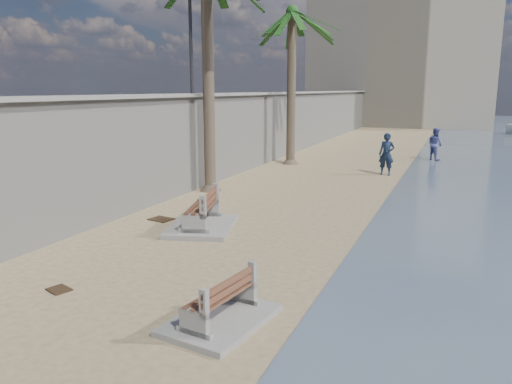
% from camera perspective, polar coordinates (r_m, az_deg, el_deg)
% --- Properties ---
extents(seawall, '(0.45, 70.00, 3.50)m').
position_cam_1_polar(seawall, '(26.33, 1.24, 7.29)').
color(seawall, gray).
rests_on(seawall, ground_plane).
extents(wall_cap, '(0.80, 70.00, 0.12)m').
position_cam_1_polar(wall_cap, '(26.25, 1.26, 11.21)').
color(wall_cap, gray).
rests_on(wall_cap, seawall).
extents(end_building, '(18.00, 12.00, 14.00)m').
position_cam_1_polar(end_building, '(56.94, 16.48, 14.49)').
color(end_building, '#B7AA93').
rests_on(end_building, ground_plane).
extents(bench_near, '(1.57, 2.08, 0.80)m').
position_cam_1_polar(bench_near, '(8.35, -4.08, -12.54)').
color(bench_near, gray).
rests_on(bench_near, ground_plane).
extents(bench_far, '(2.24, 2.77, 1.01)m').
position_cam_1_polar(bench_far, '(13.76, -6.25, -2.38)').
color(bench_far, gray).
rests_on(bench_far, ground_plane).
extents(palm_back, '(5.00, 5.00, 8.35)m').
position_cam_1_polar(palm_back, '(25.66, 4.18, 19.64)').
color(palm_back, brown).
rests_on(palm_back, ground_plane).
extents(streetlight, '(0.28, 0.28, 5.12)m').
position_cam_1_polar(streetlight, '(19.16, -7.56, 20.22)').
color(streetlight, '#2D2D33').
rests_on(streetlight, wall_cap).
extents(person_a, '(0.82, 0.59, 2.15)m').
position_cam_1_polar(person_a, '(22.87, 14.72, 4.55)').
color(person_a, '#142238').
rests_on(person_a, ground_plane).
extents(person_b, '(1.16, 1.15, 1.91)m').
position_cam_1_polar(person_b, '(28.58, 19.80, 5.36)').
color(person_b, '#464D90').
rests_on(person_b, ground_plane).
extents(debris_c, '(0.74, 0.64, 0.03)m').
position_cam_1_polar(debris_c, '(14.96, -10.78, -3.07)').
color(debris_c, '#382616').
rests_on(debris_c, ground_plane).
extents(debris_d, '(0.52, 0.47, 0.03)m').
position_cam_1_polar(debris_d, '(10.41, -21.59, -10.33)').
color(debris_d, '#382616').
rests_on(debris_d, ground_plane).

